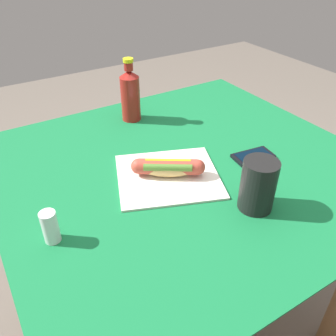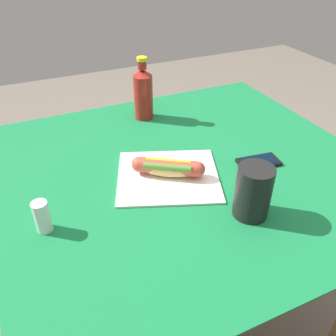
% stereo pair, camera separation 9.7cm
% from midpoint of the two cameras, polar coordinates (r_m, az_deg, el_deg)
% --- Properties ---
extents(ground_plane, '(6.00, 6.00, 0.00)m').
position_cam_midpoint_polar(ground_plane, '(1.58, 0.07, -22.64)').
color(ground_plane, '#6B6056').
rests_on(ground_plane, ground).
extents(dining_table, '(1.05, 0.99, 0.75)m').
position_cam_midpoint_polar(dining_table, '(1.11, 0.09, -5.18)').
color(dining_table, brown).
rests_on(dining_table, ground).
extents(paper_wrapper, '(0.35, 0.33, 0.01)m').
position_cam_midpoint_polar(paper_wrapper, '(0.98, -2.82, -1.39)').
color(paper_wrapper, silver).
rests_on(paper_wrapper, dining_table).
extents(hot_dog, '(0.18, 0.13, 0.05)m').
position_cam_midpoint_polar(hot_dog, '(0.97, -2.87, 0.01)').
color(hot_dog, '#DBB26B').
rests_on(hot_dog, paper_wrapper).
extents(cell_phone, '(0.13, 0.08, 0.01)m').
position_cam_midpoint_polar(cell_phone, '(1.08, 11.04, 1.80)').
color(cell_phone, black).
rests_on(cell_phone, dining_table).
extents(soda_bottle, '(0.07, 0.07, 0.22)m').
position_cam_midpoint_polar(soda_bottle, '(1.26, -8.16, 11.63)').
color(soda_bottle, maroon).
rests_on(soda_bottle, dining_table).
extents(drinking_cup, '(0.09, 0.09, 0.13)m').
position_cam_midpoint_polar(drinking_cup, '(0.86, 11.18, -2.85)').
color(drinking_cup, black).
rests_on(drinking_cup, dining_table).
extents(salt_shaker, '(0.04, 0.04, 0.08)m').
position_cam_midpoint_polar(salt_shaker, '(0.83, -21.64, -8.92)').
color(salt_shaker, silver).
rests_on(salt_shaker, dining_table).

